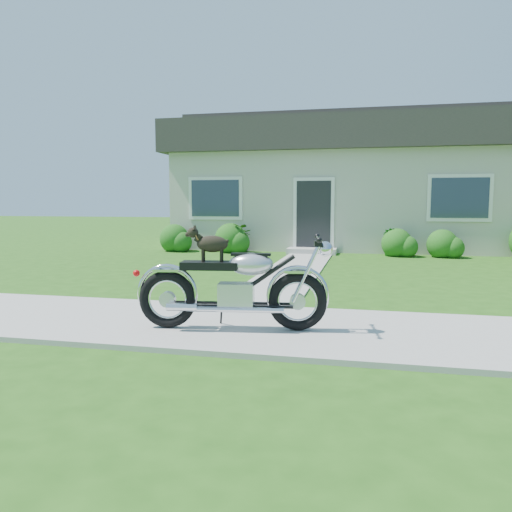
{
  "coord_description": "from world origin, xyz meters",
  "views": [
    {
      "loc": [
        0.04,
        -5.68,
        1.5
      ],
      "look_at": [
        -1.45,
        1.0,
        0.75
      ],
      "focal_mm": 35.0,
      "sensor_mm": 36.0,
      "label": 1
    }
  ],
  "objects_px": {
    "motorcycle_with_dog": "(235,285)",
    "house": "(367,182)",
    "potted_plant_right": "(391,242)",
    "potted_plant_left": "(241,238)"
  },
  "relations": [
    {
      "from": "potted_plant_left",
      "to": "motorcycle_with_dog",
      "type": "xyz_separation_m",
      "value": [
        2.18,
        -8.81,
        0.12
      ]
    },
    {
      "from": "potted_plant_right",
      "to": "potted_plant_left",
      "type": "bearing_deg",
      "value": 180.0
    },
    {
      "from": "motorcycle_with_dog",
      "to": "potted_plant_right",
      "type": "bearing_deg",
      "value": 68.72
    },
    {
      "from": "potted_plant_right",
      "to": "motorcycle_with_dog",
      "type": "bearing_deg",
      "value": -103.45
    },
    {
      "from": "potted_plant_right",
      "to": "motorcycle_with_dog",
      "type": "xyz_separation_m",
      "value": [
        -2.11,
        -8.81,
        0.16
      ]
    },
    {
      "from": "house",
      "to": "potted_plant_left",
      "type": "xyz_separation_m",
      "value": [
        -3.59,
        -3.44,
        -1.73
      ]
    },
    {
      "from": "house",
      "to": "potted_plant_left",
      "type": "distance_m",
      "value": 5.26
    },
    {
      "from": "potted_plant_left",
      "to": "motorcycle_with_dog",
      "type": "relative_size",
      "value": 0.39
    },
    {
      "from": "motorcycle_with_dog",
      "to": "house",
      "type": "bearing_deg",
      "value": 75.63
    },
    {
      "from": "house",
      "to": "motorcycle_with_dog",
      "type": "xyz_separation_m",
      "value": [
        -1.41,
        -12.26,
        -1.61
      ]
    }
  ]
}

